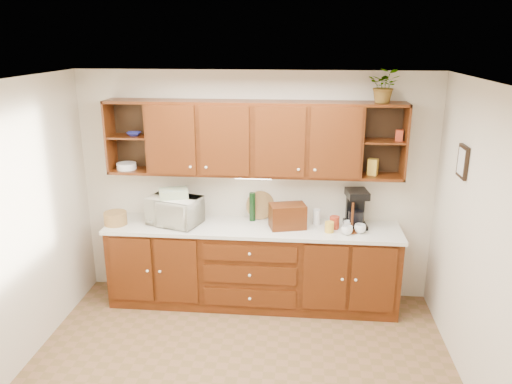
% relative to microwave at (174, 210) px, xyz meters
% --- Properties ---
extents(floor, '(4.00, 4.00, 0.00)m').
position_rel_microwave_xyz_m(floor, '(0.87, -1.44, -1.09)').
color(floor, brown).
rests_on(floor, ground).
extents(ceiling, '(4.00, 4.00, 0.00)m').
position_rel_microwave_xyz_m(ceiling, '(0.87, -1.44, 1.51)').
color(ceiling, white).
rests_on(ceiling, back_wall).
extents(back_wall, '(4.00, 0.00, 4.00)m').
position_rel_microwave_xyz_m(back_wall, '(0.87, 0.31, 0.21)').
color(back_wall, beige).
rests_on(back_wall, floor).
extents(right_wall, '(0.00, 3.50, 3.50)m').
position_rel_microwave_xyz_m(right_wall, '(2.87, -1.44, 0.21)').
color(right_wall, beige).
rests_on(right_wall, floor).
extents(base_cabinets, '(3.20, 0.60, 0.90)m').
position_rel_microwave_xyz_m(base_cabinets, '(0.87, 0.01, -0.64)').
color(base_cabinets, '#341805').
rests_on(base_cabinets, floor).
extents(countertop, '(3.24, 0.64, 0.04)m').
position_rel_microwave_xyz_m(countertop, '(0.87, 0.00, -0.17)').
color(countertop, silver).
rests_on(countertop, base_cabinets).
extents(upper_cabinets, '(3.20, 0.33, 0.80)m').
position_rel_microwave_xyz_m(upper_cabinets, '(0.88, 0.15, 0.80)').
color(upper_cabinets, '#341805').
rests_on(upper_cabinets, back_wall).
extents(undercabinet_light, '(0.40, 0.05, 0.02)m').
position_rel_microwave_xyz_m(undercabinet_light, '(0.87, 0.10, 0.38)').
color(undercabinet_light, white).
rests_on(undercabinet_light, upper_cabinets).
extents(framed_picture, '(0.03, 0.24, 0.30)m').
position_rel_microwave_xyz_m(framed_picture, '(2.85, -0.54, 0.76)').
color(framed_picture, black).
rests_on(framed_picture, right_wall).
extents(wicker_basket, '(0.31, 0.31, 0.14)m').
position_rel_microwave_xyz_m(wicker_basket, '(-0.65, -0.08, -0.08)').
color(wicker_basket, olive).
rests_on(wicker_basket, countertop).
extents(microwave, '(0.65, 0.53, 0.31)m').
position_rel_microwave_xyz_m(microwave, '(0.00, 0.00, 0.00)').
color(microwave, beige).
rests_on(microwave, countertop).
extents(towel_stack, '(0.36, 0.31, 0.09)m').
position_rel_microwave_xyz_m(towel_stack, '(0.00, 0.00, 0.20)').
color(towel_stack, '#D7D365').
rests_on(towel_stack, microwave).
extents(wine_bottle, '(0.07, 0.07, 0.33)m').
position_rel_microwave_xyz_m(wine_bottle, '(0.85, 0.18, 0.01)').
color(wine_bottle, black).
rests_on(wine_bottle, countertop).
extents(woven_tray, '(0.34, 0.19, 0.32)m').
position_rel_microwave_xyz_m(woven_tray, '(0.93, 0.25, -0.15)').
color(woven_tray, olive).
rests_on(woven_tray, countertop).
extents(bread_box, '(0.43, 0.33, 0.27)m').
position_rel_microwave_xyz_m(bread_box, '(1.25, -0.00, -0.02)').
color(bread_box, '#341805').
rests_on(bread_box, countertop).
extents(mug_tree, '(0.28, 0.29, 0.33)m').
position_rel_microwave_xyz_m(mug_tree, '(1.94, -0.08, -0.10)').
color(mug_tree, '#341805').
rests_on(mug_tree, countertop).
extents(canister_red, '(0.11, 0.11, 0.14)m').
position_rel_microwave_xyz_m(canister_red, '(1.76, 0.02, -0.09)').
color(canister_red, '#9C2E16').
rests_on(canister_red, countertop).
extents(canister_white, '(0.09, 0.09, 0.17)m').
position_rel_microwave_xyz_m(canister_white, '(1.57, 0.13, -0.07)').
color(canister_white, white).
rests_on(canister_white, countertop).
extents(canister_yellow, '(0.13, 0.13, 0.11)m').
position_rel_microwave_xyz_m(canister_yellow, '(1.70, -0.09, -0.10)').
color(canister_yellow, gold).
rests_on(canister_yellow, countertop).
extents(coffee_maker, '(0.26, 0.31, 0.41)m').
position_rel_microwave_xyz_m(coffee_maker, '(2.00, 0.13, 0.04)').
color(coffee_maker, black).
rests_on(coffee_maker, countertop).
extents(bowl_stack, '(0.18, 0.18, 0.04)m').
position_rel_microwave_xyz_m(bowl_stack, '(-0.45, 0.14, 0.82)').
color(bowl_stack, navy).
rests_on(bowl_stack, upper_cabinets).
extents(plate_stack, '(0.25, 0.25, 0.07)m').
position_rel_microwave_xyz_m(plate_stack, '(-0.56, 0.13, 0.46)').
color(plate_stack, white).
rests_on(plate_stack, upper_cabinets).
extents(pantry_box_yellow, '(0.12, 0.11, 0.18)m').
position_rel_microwave_xyz_m(pantry_box_yellow, '(2.15, 0.14, 0.51)').
color(pantry_box_yellow, gold).
rests_on(pantry_box_yellow, upper_cabinets).
extents(pantry_box_red, '(0.09, 0.08, 0.12)m').
position_rel_microwave_xyz_m(pantry_box_red, '(2.39, 0.12, 0.86)').
color(pantry_box_red, '#9C2E16').
rests_on(pantry_box_red, upper_cabinets).
extents(potted_plant, '(0.38, 0.35, 0.35)m').
position_rel_microwave_xyz_m(potted_plant, '(2.20, 0.11, 1.37)').
color(potted_plant, '#999999').
rests_on(potted_plant, upper_cabinets).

